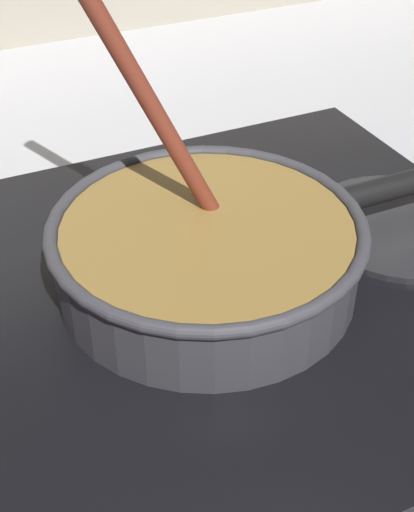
{
  "coord_description": "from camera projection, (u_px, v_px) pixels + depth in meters",
  "views": [
    {
      "loc": [
        -0.07,
        -0.26,
        0.38
      ],
      "look_at": [
        0.12,
        0.15,
        0.04
      ],
      "focal_mm": 50.3,
      "sensor_mm": 36.0,
      "label": 1
    }
  ],
  "objects": [
    {
      "name": "burner_ring",
      "position": [
        207.0,
        280.0,
        0.59
      ],
      "size": [
        0.2,
        0.2,
        0.01
      ],
      "primitive_type": "torus",
      "color": "#592D0C",
      "rests_on": "hob_plate"
    },
    {
      "name": "hob_plate",
      "position": [
        207.0,
        290.0,
        0.59
      ],
      "size": [
        0.56,
        0.48,
        0.01
      ],
      "primitive_type": "cube",
      "color": "black",
      "rests_on": "ground"
    },
    {
      "name": "ground",
      "position": [
        133.0,
        512.0,
        0.46
      ],
      "size": [
        2.4,
        1.6,
        0.04
      ],
      "primitive_type": "cube",
      "color": "#B7B7BC"
    },
    {
      "name": "spare_burner",
      "position": [
        401.0,
        225.0,
        0.65
      ],
      "size": [
        0.17,
        0.17,
        0.01
      ],
      "primitive_type": "cylinder",
      "color": "#262628",
      "rests_on": "hob_plate"
    },
    {
      "name": "cooking_pan",
      "position": [
        209.0,
        250.0,
        0.57
      ],
      "size": [
        0.37,
        0.25,
        0.28
      ],
      "color": "#38383D",
      "rests_on": "hob_plate"
    }
  ]
}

